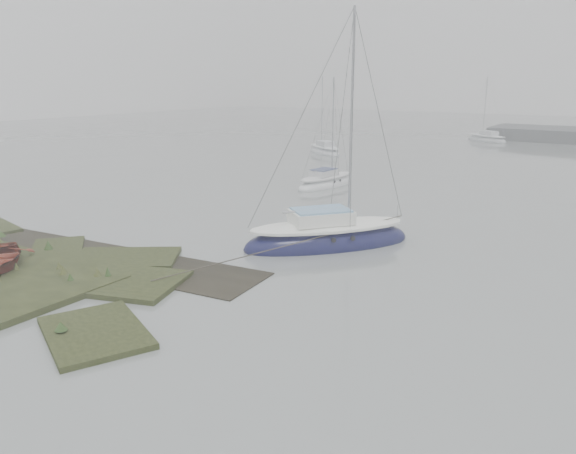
{
  "coord_description": "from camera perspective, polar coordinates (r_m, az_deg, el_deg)",
  "views": [
    {
      "loc": [
        12.87,
        -9.52,
        6.94
      ],
      "look_at": [
        2.24,
        6.65,
        1.8
      ],
      "focal_mm": 35.0,
      "sensor_mm": 36.0,
      "label": 1
    }
  ],
  "objects": [
    {
      "name": "sailboat_white",
      "position": [
        37.4,
        3.83,
        4.52
      ],
      "size": [
        2.43,
        5.55,
        7.58
      ],
      "rotation": [
        0.0,
        0.0,
        -0.13
      ],
      "color": "white",
      "rests_on": "ground"
    },
    {
      "name": "sailboat_far_a",
      "position": [
        53.94,
        3.74,
        7.71
      ],
      "size": [
        5.5,
        4.66,
        7.73
      ],
      "rotation": [
        0.0,
        0.0,
        0.95
      ],
      "color": "silver",
      "rests_on": "ground"
    },
    {
      "name": "sailboat_main",
      "position": [
        24.04,
        4.02,
        -1.14
      ],
      "size": [
        6.57,
        7.29,
        10.46
      ],
      "rotation": [
        0.0,
        0.0,
        -0.68
      ],
      "color": "#0B0D34",
      "rests_on": "ground"
    },
    {
      "name": "sailboat_far_c",
      "position": [
        68.29,
        19.56,
        8.4
      ],
      "size": [
        5.58,
        4.24,
        7.64
      ],
      "rotation": [
        0.0,
        0.0,
        1.05
      ],
      "color": "#9CA1A6",
      "rests_on": "ground"
    },
    {
      "name": "ground",
      "position": [
        42.14,
        15.14,
        4.88
      ],
      "size": [
        160.0,
        160.0,
        0.0
      ],
      "primitive_type": "plane",
      "color": "slate",
      "rests_on": "ground"
    }
  ]
}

